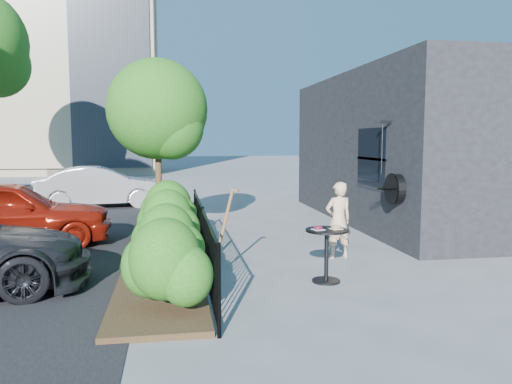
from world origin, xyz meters
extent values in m
plane|color=gray|center=(0.00, 0.00, 0.00)|extent=(120.00, 120.00, 0.00)
cube|color=black|center=(5.50, 4.50, 2.00)|extent=(6.00, 9.00, 4.00)
cube|color=black|center=(2.51, 2.40, 1.80)|extent=(0.04, 1.60, 1.40)
cube|color=black|center=(2.52, 2.40, 1.80)|extent=(0.05, 1.70, 0.06)
cylinder|color=black|center=(2.42, 0.90, 1.25)|extent=(0.18, 0.60, 0.60)
cylinder|color=black|center=(2.32, 0.90, 1.25)|extent=(0.03, 0.64, 0.64)
cube|color=black|center=(2.40, 1.40, 2.60)|extent=(0.25, 0.06, 0.06)
cylinder|color=black|center=(2.32, 1.40, 2.05)|extent=(0.02, 0.02, 1.05)
cylinder|color=black|center=(-1.50, -3.00, 0.55)|extent=(0.05, 0.05, 1.10)
cylinder|color=black|center=(-1.50, 0.00, 0.55)|extent=(0.05, 0.05, 1.10)
cylinder|color=black|center=(-1.50, 3.00, 0.55)|extent=(0.05, 0.05, 1.10)
cube|color=black|center=(-1.50, 0.00, 1.06)|extent=(0.03, 6.00, 0.03)
cube|color=black|center=(-1.50, 0.00, 0.10)|extent=(0.03, 6.00, 0.03)
cylinder|color=black|center=(-1.50, -2.90, 0.55)|extent=(0.02, 0.02, 1.04)
cylinder|color=black|center=(-1.50, -2.70, 0.55)|extent=(0.02, 0.02, 1.04)
cylinder|color=black|center=(-1.50, -2.50, 0.55)|extent=(0.02, 0.02, 1.04)
cylinder|color=black|center=(-1.50, -2.30, 0.55)|extent=(0.02, 0.02, 1.04)
cylinder|color=black|center=(-1.50, -2.10, 0.55)|extent=(0.02, 0.02, 1.04)
cylinder|color=black|center=(-1.50, -1.90, 0.55)|extent=(0.02, 0.02, 1.04)
cylinder|color=black|center=(-1.50, -1.70, 0.55)|extent=(0.02, 0.02, 1.04)
cylinder|color=black|center=(-1.50, -1.50, 0.55)|extent=(0.02, 0.02, 1.04)
cylinder|color=black|center=(-1.50, -1.30, 0.55)|extent=(0.02, 0.02, 1.04)
cylinder|color=black|center=(-1.50, -1.10, 0.55)|extent=(0.02, 0.02, 1.04)
cylinder|color=black|center=(-1.50, -0.90, 0.55)|extent=(0.02, 0.02, 1.04)
cylinder|color=black|center=(-1.50, -0.70, 0.55)|extent=(0.02, 0.02, 1.04)
cylinder|color=black|center=(-1.50, -0.50, 0.55)|extent=(0.02, 0.02, 1.04)
cylinder|color=black|center=(-1.50, -0.30, 0.55)|extent=(0.02, 0.02, 1.04)
cylinder|color=black|center=(-1.50, -0.10, 0.55)|extent=(0.02, 0.02, 1.04)
cylinder|color=black|center=(-1.50, 0.10, 0.55)|extent=(0.02, 0.02, 1.04)
cylinder|color=black|center=(-1.50, 0.30, 0.55)|extent=(0.02, 0.02, 1.04)
cylinder|color=black|center=(-1.50, 0.50, 0.55)|extent=(0.02, 0.02, 1.04)
cylinder|color=black|center=(-1.50, 0.70, 0.55)|extent=(0.02, 0.02, 1.04)
cylinder|color=black|center=(-1.50, 0.90, 0.55)|extent=(0.02, 0.02, 1.04)
cylinder|color=black|center=(-1.50, 1.10, 0.55)|extent=(0.02, 0.02, 1.04)
cylinder|color=black|center=(-1.50, 1.30, 0.55)|extent=(0.02, 0.02, 1.04)
cylinder|color=black|center=(-1.50, 1.50, 0.55)|extent=(0.02, 0.02, 1.04)
cylinder|color=black|center=(-1.50, 1.70, 0.55)|extent=(0.02, 0.02, 1.04)
cylinder|color=black|center=(-1.50, 1.90, 0.55)|extent=(0.02, 0.02, 1.04)
cylinder|color=black|center=(-1.50, 2.10, 0.55)|extent=(0.02, 0.02, 1.04)
cylinder|color=black|center=(-1.50, 2.30, 0.55)|extent=(0.02, 0.02, 1.04)
cylinder|color=black|center=(-1.50, 2.50, 0.55)|extent=(0.02, 0.02, 1.04)
cylinder|color=black|center=(-1.50, 2.70, 0.55)|extent=(0.02, 0.02, 1.04)
cylinder|color=black|center=(-1.50, 2.90, 0.55)|extent=(0.02, 0.02, 1.04)
cube|color=#382616|center=(-2.20, 0.00, 0.04)|extent=(1.30, 6.00, 0.08)
ellipsoid|color=#1B5B14|center=(-2.10, -2.20, 0.70)|extent=(1.10, 1.10, 1.24)
ellipsoid|color=#1B5B14|center=(-2.10, -0.60, 0.70)|extent=(1.10, 1.10, 1.24)
ellipsoid|color=#1B5B14|center=(-2.10, 0.90, 0.70)|extent=(1.10, 1.10, 1.24)
ellipsoid|color=#1B5B14|center=(-2.10, 2.30, 0.70)|extent=(1.10, 1.10, 1.24)
cylinder|color=#3F2B19|center=(-2.30, 2.80, 1.20)|extent=(0.14, 0.14, 2.40)
sphere|color=#1B5B14|center=(-2.30, 2.80, 2.84)|extent=(2.20, 2.20, 2.20)
sphere|color=#1B5B14|center=(-2.00, 2.60, 2.51)|extent=(1.43, 1.43, 1.43)
cylinder|color=black|center=(0.37, -1.04, 0.83)|extent=(0.67, 0.67, 0.03)
cylinder|color=black|center=(0.37, -1.04, 0.41)|extent=(0.07, 0.07, 0.80)
cylinder|color=black|center=(0.37, -1.04, 0.02)|extent=(0.45, 0.45, 0.03)
cube|color=white|center=(0.23, -1.05, 0.85)|extent=(0.20, 0.20, 0.01)
cube|color=white|center=(0.52, -1.04, 0.85)|extent=(0.20, 0.20, 0.01)
torus|color=#540E23|center=(0.23, -1.05, 0.87)|extent=(0.15, 0.15, 0.05)
torus|color=tan|center=(0.52, -1.04, 0.87)|extent=(0.15, 0.15, 0.05)
imported|color=#DDB78F|center=(1.08, 0.47, 0.73)|extent=(0.57, 0.42, 1.45)
cylinder|color=brown|center=(-1.22, -0.66, 0.80)|extent=(0.38, 0.05, 1.33)
cube|color=gray|center=(-1.42, -0.66, 0.11)|extent=(0.09, 0.20, 0.28)
cylinder|color=brown|center=(-1.01, -0.66, 1.44)|extent=(0.11, 0.11, 0.06)
imported|color=#9A1A0C|center=(-5.43, 2.49, 0.72)|extent=(4.44, 2.40, 1.43)
imported|color=#ACACB1|center=(-4.35, 8.66, 0.68)|extent=(4.27, 1.94, 1.36)
camera|label=1|loc=(-1.99, -8.43, 2.23)|focal=35.00mm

